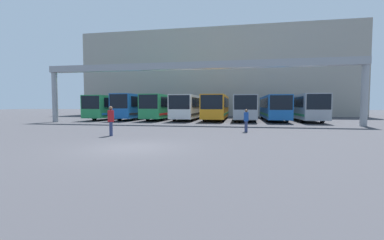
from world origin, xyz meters
TOP-DOWN VIEW (x-y plane):
  - ground_plane at (0.00, 0.00)m, footprint 200.00×200.00m
  - building_backdrop at (0.00, 40.27)m, footprint 49.88×12.00m
  - overhead_gantry at (0.00, 15.00)m, footprint 32.39×0.80m
  - bus_slot_0 at (-12.51, 22.58)m, footprint 2.57×11.99m
  - bus_slot_1 at (-8.93, 21.74)m, footprint 2.44×10.31m
  - bus_slot_2 at (-5.36, 22.67)m, footprint 2.46×12.18m
  - bus_slot_3 at (-1.79, 21.85)m, footprint 2.62×10.55m
  - bus_slot_4 at (1.79, 22.58)m, footprint 2.63×12.00m
  - bus_slot_5 at (5.36, 22.03)m, footprint 2.60×10.90m
  - bus_slot_6 at (8.93, 22.83)m, footprint 2.47×12.49m
  - bus_slot_7 at (12.51, 22.16)m, footprint 2.54×11.15m
  - pedestrian_near_left at (-3.14, 3.98)m, footprint 0.38×0.38m
  - pedestrian_mid_left at (5.25, 7.93)m, footprint 0.34×0.34m

SIDE VIEW (x-z plane):
  - ground_plane at x=0.00m, z-range 0.00..0.00m
  - pedestrian_mid_left at x=5.25m, z-range 0.05..1.68m
  - pedestrian_near_left at x=-3.14m, z-range 0.06..1.91m
  - bus_slot_6 at x=8.93m, z-range 0.24..3.27m
  - bus_slot_5 at x=5.36m, z-range 0.24..3.31m
  - bus_slot_0 at x=-12.51m, z-range 0.24..3.36m
  - bus_slot_3 at x=-1.79m, z-range 0.24..3.37m
  - bus_slot_4 at x=1.79m, z-range 0.24..3.38m
  - bus_slot_7 at x=12.51m, z-range 0.24..3.38m
  - bus_slot_2 at x=-5.36m, z-range 0.24..3.45m
  - bus_slot_1 at x=-8.93m, z-range 0.24..3.53m
  - overhead_gantry at x=0.00m, z-range 2.22..8.49m
  - building_backdrop at x=0.00m, z-range 0.00..15.54m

